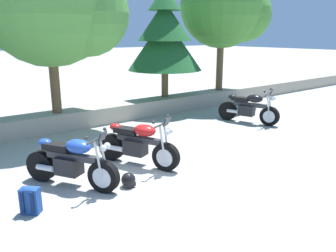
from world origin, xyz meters
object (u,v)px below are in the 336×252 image
(rider_backpack, at_px, (31,199))
(motorcycle_red_centre, at_px, (138,144))
(pine_tree_mid_right, at_px, (165,35))
(leafy_tree_far_right, at_px, (227,7))
(motorcycle_black_far_right, at_px, (249,108))
(leafy_tree_mid_left, at_px, (56,2))
(motorcycle_blue_near_left, at_px, (72,163))
(rider_helmet, at_px, (129,180))

(rider_backpack, bearing_deg, motorcycle_red_centre, 15.53)
(pine_tree_mid_right, height_order, leafy_tree_far_right, leafy_tree_far_right)
(motorcycle_red_centre, bearing_deg, motorcycle_black_far_right, 11.05)
(rider_backpack, bearing_deg, motorcycle_black_far_right, 12.60)
(motorcycle_black_far_right, distance_m, leafy_tree_mid_left, 6.69)
(motorcycle_blue_near_left, xyz_separation_m, leafy_tree_far_right, (8.41, 4.05, 3.38))
(rider_helmet, bearing_deg, motorcycle_red_centre, 47.40)
(motorcycle_black_far_right, distance_m, rider_backpack, 7.67)
(rider_backpack, xyz_separation_m, leafy_tree_far_right, (9.36, 4.61, 3.63))
(pine_tree_mid_right, bearing_deg, motorcycle_blue_near_left, -141.93)
(leafy_tree_far_right, bearing_deg, rider_backpack, -153.79)
(pine_tree_mid_right, bearing_deg, rider_backpack, -143.00)
(motorcycle_blue_near_left, xyz_separation_m, leafy_tree_mid_left, (1.41, 3.95, 3.22))
(rider_backpack, height_order, rider_helmet, rider_backpack)
(motorcycle_black_far_right, relative_size, rider_backpack, 4.26)
(motorcycle_red_centre, relative_size, motorcycle_black_far_right, 0.97)
(motorcycle_blue_near_left, bearing_deg, leafy_tree_mid_left, 70.41)
(motorcycle_red_centre, distance_m, pine_tree_mid_right, 6.09)
(leafy_tree_far_right, bearing_deg, motorcycle_red_centre, -150.21)
(motorcycle_blue_near_left, height_order, leafy_tree_far_right, leafy_tree_far_right)
(motorcycle_blue_near_left, height_order, leafy_tree_mid_left, leafy_tree_mid_left)
(motorcycle_blue_near_left, distance_m, pine_tree_mid_right, 7.29)
(motorcycle_red_centre, distance_m, rider_backpack, 2.65)
(motorcycle_black_far_right, xyz_separation_m, rider_backpack, (-7.48, -1.67, -0.24))
(leafy_tree_far_right, bearing_deg, rider_helmet, -148.02)
(motorcycle_red_centre, relative_size, leafy_tree_far_right, 0.38)
(motorcycle_blue_near_left, relative_size, motorcycle_black_far_right, 0.93)
(motorcycle_black_far_right, distance_m, rider_helmet, 5.98)
(motorcycle_red_centre, distance_m, leafy_tree_mid_left, 4.98)
(rider_backpack, bearing_deg, rider_helmet, -3.99)
(motorcycle_red_centre, bearing_deg, leafy_tree_far_right, 29.79)
(rider_backpack, bearing_deg, pine_tree_mid_right, 37.00)
(motorcycle_black_far_right, height_order, rider_helmet, motorcycle_black_far_right)
(rider_backpack, relative_size, leafy_tree_mid_left, 0.09)
(motorcycle_red_centre, bearing_deg, pine_tree_mid_right, 46.90)
(pine_tree_mid_right, bearing_deg, rider_helmet, -133.02)
(motorcycle_blue_near_left, bearing_deg, pine_tree_mid_right, 38.07)
(motorcycle_red_centre, bearing_deg, leafy_tree_mid_left, 92.93)
(motorcycle_black_far_right, bearing_deg, pine_tree_mid_right, 109.04)
(rider_helmet, bearing_deg, motorcycle_blue_near_left, 140.96)
(motorcycle_black_far_right, distance_m, pine_tree_mid_right, 4.05)
(motorcycle_blue_near_left, height_order, motorcycle_black_far_right, same)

